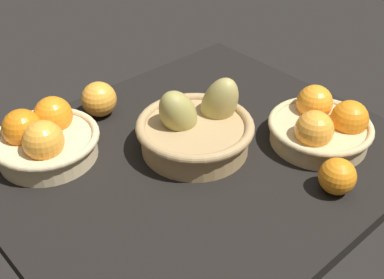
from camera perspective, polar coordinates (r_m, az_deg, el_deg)
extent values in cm
cube|color=black|center=(104.39, 0.51, -2.31)|extent=(84.00, 72.00, 3.00)
cylinder|color=tan|center=(109.09, 14.56, 0.68)|extent=(20.81, 20.81, 4.40)
torus|color=tan|center=(107.88, 14.74, 1.63)|extent=(22.33, 22.33, 1.52)
sphere|color=#F49E33|center=(102.87, 14.04, 1.11)|extent=(8.01, 8.01, 8.01)
sphere|color=orange|center=(108.96, 17.85, 2.29)|extent=(8.01, 8.01, 8.01)
sphere|color=orange|center=(111.77, 14.07, 4.17)|extent=(8.01, 8.01, 8.01)
cylinder|color=#D3BC8C|center=(105.71, -16.46, -0.83)|extent=(20.31, 20.31, 4.80)
torus|color=#D3BC8C|center=(104.35, -16.68, 0.23)|extent=(21.91, 21.91, 1.60)
sphere|color=orange|center=(105.45, -19.16, 1.21)|extent=(8.18, 8.18, 8.18)
sphere|color=#F49E33|center=(99.76, -16.92, -0.14)|extent=(8.18, 8.18, 8.18)
sphere|color=orange|center=(107.32, -15.86, 2.71)|extent=(8.18, 8.18, 8.18)
cylinder|color=tan|center=(103.26, 0.35, 0.28)|extent=(22.73, 22.73, 5.85)
torus|color=tan|center=(101.58, 0.36, 1.62)|extent=(24.81, 24.81, 2.08)
ellipsoid|color=#9E934C|center=(101.24, -1.61, 3.02)|extent=(12.05, 8.45, 13.62)
ellipsoid|color=tan|center=(105.44, 3.16, 4.11)|extent=(9.21, 12.78, 15.79)
sphere|color=#F49E33|center=(115.82, -10.79, 4.63)|extent=(8.24, 8.24, 8.24)
sphere|color=orange|center=(96.17, 16.57, -4.13)|extent=(7.12, 7.12, 7.12)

